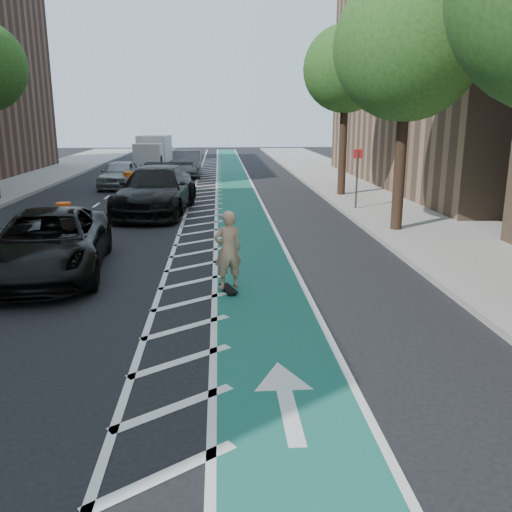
{
  "coord_description": "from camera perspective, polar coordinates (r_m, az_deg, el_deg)",
  "views": [
    {
      "loc": [
        2.14,
        -9.25,
        3.72
      ],
      "look_at": [
        2.83,
        0.88,
        1.1
      ],
      "focal_mm": 38.0,
      "sensor_mm": 36.0,
      "label": 1
    }
  ],
  "objects": [
    {
      "name": "ground",
      "position": [
        10.2,
        -15.86,
        -7.5
      ],
      "size": [
        120.0,
        120.0,
        0.0
      ],
      "primitive_type": "plane",
      "color": "black",
      "rests_on": "ground"
    },
    {
      "name": "bike_lane",
      "position": [
        19.63,
        -1.3,
        3.55
      ],
      "size": [
        2.0,
        90.0,
        0.01
      ],
      "primitive_type": "cube",
      "color": "#1C634F",
      "rests_on": "ground"
    },
    {
      "name": "tree_r_d",
      "position": [
        25.98,
        9.45,
        18.81
      ],
      "size": [
        4.2,
        4.2,
        7.9
      ],
      "color": "#382619",
      "rests_on": "ground"
    },
    {
      "name": "curb_right",
      "position": [
        20.2,
        10.28,
        3.85
      ],
      "size": [
        0.12,
        90.0,
        0.16
      ],
      "primitive_type": "cube",
      "color": "gray",
      "rests_on": "ground"
    },
    {
      "name": "skateboarder",
      "position": [
        11.61,
        -2.99,
        0.65
      ],
      "size": [
        0.71,
        0.57,
        1.7
      ],
      "primitive_type": "imported",
      "rotation": [
        0.0,
        0.0,
        3.44
      ],
      "color": "tan",
      "rests_on": "skateboard"
    },
    {
      "name": "sign_post",
      "position": [
        22.07,
        10.57,
        8.06
      ],
      "size": [
        0.35,
        0.08,
        2.47
      ],
      "color": "#4C4C4C",
      "rests_on": "ground"
    },
    {
      "name": "box_truck",
      "position": [
        46.96,
        -10.77,
        10.89
      ],
      "size": [
        2.71,
        5.38,
        2.17
      ],
      "rotation": [
        0.0,
        0.0,
        -0.08
      ],
      "color": "silver",
      "rests_on": "ground"
    },
    {
      "name": "car_grey",
      "position": [
        35.44,
        -7.25,
        9.64
      ],
      "size": [
        1.75,
        4.92,
        1.62
      ],
      "primitive_type": "imported",
      "rotation": [
        0.0,
        0.0,
        0.01
      ],
      "color": "#525256",
      "rests_on": "ground"
    },
    {
      "name": "sidewalk_right",
      "position": [
        20.93,
        16.81,
        3.81
      ],
      "size": [
        5.0,
        90.0,
        0.15
      ],
      "primitive_type": "cube",
      "color": "gray",
      "rests_on": "ground"
    },
    {
      "name": "car_silver",
      "position": [
        30.24,
        -14.1,
        8.38
      ],
      "size": [
        2.01,
        4.44,
        1.48
      ],
      "primitive_type": "imported",
      "rotation": [
        0.0,
        0.0,
        -0.06
      ],
      "color": "gray",
      "rests_on": "ground"
    },
    {
      "name": "barrel_b",
      "position": [
        19.78,
        -19.53,
        4.0
      ],
      "size": [
        0.64,
        0.64,
        0.87
      ],
      "color": "#F6510C",
      "rests_on": "ground"
    },
    {
      "name": "barrel_c",
      "position": [
        28.81,
        -13.18,
        7.6
      ],
      "size": [
        0.72,
        0.72,
        0.98
      ],
      "color": "#E9570C",
      "rests_on": "ground"
    },
    {
      "name": "suv_far",
      "position": [
        21.8,
        -10.45,
        6.82
      ],
      "size": [
        3.14,
        6.49,
        1.82
      ],
      "primitive_type": "imported",
      "rotation": [
        0.0,
        0.0,
        -0.1
      ],
      "color": "black",
      "rests_on": "ground"
    },
    {
      "name": "tree_r_c",
      "position": [
        18.3,
        15.48,
        20.41
      ],
      "size": [
        4.2,
        4.2,
        7.9
      ],
      "color": "#382619",
      "rests_on": "ground"
    },
    {
      "name": "buffer_strip",
      "position": [
        19.62,
        -5.69,
        3.48
      ],
      "size": [
        1.4,
        90.0,
        0.01
      ],
      "primitive_type": "cube",
      "color": "silver",
      "rests_on": "ground"
    },
    {
      "name": "skateboard",
      "position": [
        11.85,
        -2.93,
        -3.44
      ],
      "size": [
        0.42,
        0.76,
        0.1
      ],
      "rotation": [
        0.0,
        0.0,
        0.3
      ],
      "color": "black",
      "rests_on": "ground"
    },
    {
      "name": "suv_near",
      "position": [
        13.93,
        -21.0,
        1.28
      ],
      "size": [
        3.17,
        5.82,
        1.55
      ],
      "primitive_type": "imported",
      "rotation": [
        0.0,
        0.0,
        0.11
      ],
      "color": "black",
      "rests_on": "ground"
    }
  ]
}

